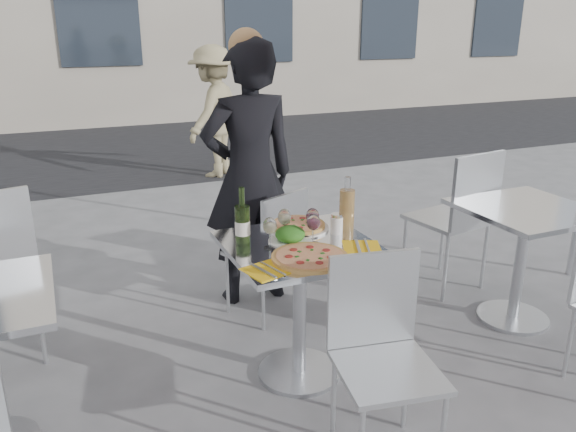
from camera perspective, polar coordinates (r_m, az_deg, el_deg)
name	(u,v)px	position (r m, az deg, el deg)	size (l,w,h in m)	color
ground	(299,373)	(3.14, 1.13, -15.68)	(80.00, 80.00, 0.00)	#5F5F62
street_asphalt	(125,147)	(9.10, -16.23, 6.72)	(24.00, 5.00, 0.00)	black
main_table	(300,282)	(2.87, 1.20, -6.77)	(0.72, 0.72, 0.75)	#B7BABF
side_table_right	(523,240)	(3.71, 22.79, -2.28)	(0.72, 0.72, 0.75)	#B7BABF
chair_far	(273,244)	(3.47, -1.54, -2.90)	(0.51, 0.51, 0.84)	silver
chair_near	(381,342)	(2.44, 9.38, -12.49)	(0.47, 0.48, 0.88)	silver
side_chair_rfar	(460,210)	(3.97, 17.08, 0.58)	(0.53, 0.54, 1.01)	silver
woman_diner	(249,176)	(3.64, -3.95, 4.11)	(0.63, 0.41, 1.72)	black
pedestrian_b	(214,112)	(6.99, -7.54, 10.44)	(1.02, 0.59, 1.58)	#9B8C64
pizza_near	(310,257)	(2.61, 2.23, -4.21)	(0.36, 0.36, 0.02)	tan
pizza_far	(298,226)	(2.99, 1.02, -1.01)	(0.33, 0.33, 0.03)	white
salad_plate	(290,236)	(2.79, 0.23, -2.03)	(0.22, 0.22, 0.09)	white
wine_bottle	(242,223)	(2.75, -4.65, -0.72)	(0.07, 0.08, 0.29)	#324B1C
carafe	(347,209)	(2.96, 5.99, 0.74)	(0.08, 0.08, 0.29)	tan
sugar_shaker	(337,224)	(2.92, 4.96, -0.79)	(0.06, 0.06, 0.11)	white
wineglass_white_a	(270,227)	(2.70, -1.86, -1.11)	(0.07, 0.07, 0.16)	white
wineglass_white_b	(284,218)	(2.82, -0.36, -0.21)	(0.07, 0.07, 0.16)	white
wineglass_red_a	(313,223)	(2.76, 2.59, -0.72)	(0.07, 0.07, 0.16)	white
wineglass_red_b	(313,217)	(2.84, 2.51, -0.12)	(0.07, 0.07, 0.16)	white
napkin_left	(266,270)	(2.49, -2.20, -5.51)	(0.22, 0.22, 0.01)	yellow
napkin_right	(362,247)	(2.77, 7.50, -3.13)	(0.24, 0.24, 0.01)	yellow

